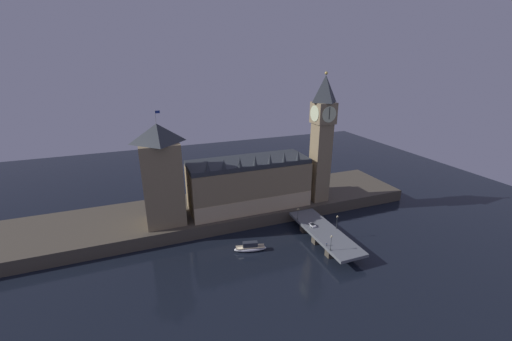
{
  "coord_description": "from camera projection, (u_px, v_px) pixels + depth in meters",
  "views": [
    {
      "loc": [
        -36.6,
        -115.24,
        82.0
      ],
      "look_at": [
        15.14,
        20.0,
        30.93
      ],
      "focal_mm": 22.0,
      "sensor_mm": 36.0,
      "label": 1
    }
  ],
  "objects": [
    {
      "name": "bridge",
      "position": [
        324.0,
        234.0,
        149.01
      ],
      "size": [
        13.97,
        46.0,
        5.59
      ],
      "color": "slate",
      "rests_on": "ground_plane"
    },
    {
      "name": "ground_plane",
      "position": [
        240.0,
        253.0,
        141.11
      ],
      "size": [
        400.0,
        400.0,
        0.0
      ],
      "primitive_type": "plane",
      "color": "black"
    },
    {
      "name": "victoria_tower",
      "position": [
        162.0,
        174.0,
        147.94
      ],
      "size": [
        18.26,
        18.26,
        54.72
      ],
      "color": "#8E7A56",
      "rests_on": "embankment"
    },
    {
      "name": "pedestrian_near_rail",
      "position": [
        327.0,
        244.0,
        136.23
      ],
      "size": [
        0.38,
        0.38,
        1.81
      ],
      "color": "black",
      "rests_on": "bridge"
    },
    {
      "name": "embankment",
      "position": [
        218.0,
        210.0,
        174.37
      ],
      "size": [
        220.0,
        42.0,
        6.56
      ],
      "color": "#4C4438",
      "rests_on": "ground_plane"
    },
    {
      "name": "street_lamp_mid",
      "position": [
        337.0,
        220.0,
        149.24
      ],
      "size": [
        1.34,
        0.6,
        6.86
      ],
      "color": "#2D3333",
      "rests_on": "bridge"
    },
    {
      "name": "street_lamp_near",
      "position": [
        331.0,
        241.0,
        131.79
      ],
      "size": [
        1.34,
        0.6,
        7.21
      ],
      "color": "#2D3333",
      "rests_on": "bridge"
    },
    {
      "name": "boat_upstream",
      "position": [
        250.0,
        248.0,
        142.12
      ],
      "size": [
        15.17,
        7.04,
        4.58
      ],
      "color": "white",
      "rests_on": "ground_plane"
    },
    {
      "name": "street_lamp_far",
      "position": [
        298.0,
        212.0,
        157.92
      ],
      "size": [
        1.34,
        0.6,
        6.24
      ],
      "color": "#2D3333",
      "rests_on": "bridge"
    },
    {
      "name": "clock_tower",
      "position": [
        322.0,
        136.0,
        168.04
      ],
      "size": [
        10.96,
        11.07,
        70.09
      ],
      "color": "#8E7A56",
      "rests_on": "embankment"
    },
    {
      "name": "car_northbound_lead",
      "position": [
        312.0,
        225.0,
        152.54
      ],
      "size": [
        2.1,
        3.98,
        1.34
      ],
      "color": "white",
      "rests_on": "bridge"
    },
    {
      "name": "parliament_hall",
      "position": [
        249.0,
        183.0,
        168.2
      ],
      "size": [
        63.57,
        23.84,
        31.5
      ],
      "color": "#8E7A56",
      "rests_on": "embankment"
    }
  ]
}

